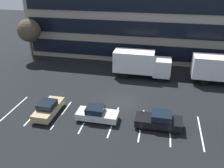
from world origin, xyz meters
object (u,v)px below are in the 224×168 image
at_px(bare_tree, 29,31).
at_px(sedan_tan, 48,108).
at_px(sedan_black, 159,120).
at_px(box_truck_white, 141,63).
at_px(sedan_silver, 97,114).
at_px(box_truck_blue, 222,69).

bearing_deg(bare_tree, sedan_tan, -55.73).
bearing_deg(bare_tree, sedan_black, -34.19).
relative_size(box_truck_white, sedan_silver, 1.92).
bearing_deg(sedan_tan, box_truck_blue, 31.91).
bearing_deg(box_truck_blue, sedan_silver, -139.55).
bearing_deg(sedan_silver, bare_tree, 136.15).
height_order(box_truck_blue, sedan_black, box_truck_blue).
distance_m(box_truck_blue, sedan_silver, 18.12).
relative_size(box_truck_blue, sedan_tan, 1.85).
bearing_deg(bare_tree, sedan_silver, -43.85).
bearing_deg(sedan_black, box_truck_white, 104.78).
height_order(box_truck_white, sedan_black, box_truck_white).
relative_size(sedan_tan, bare_tree, 0.63).
distance_m(box_truck_white, sedan_silver, 12.15).
bearing_deg(sedan_black, sedan_tan, -178.94).
bearing_deg(sedan_silver, box_truck_white, 75.01).
relative_size(sedan_tan, sedan_black, 0.97).
relative_size(box_truck_white, sedan_black, 1.79).
bearing_deg(bare_tree, box_truck_white, -9.41).
height_order(box_truck_white, sedan_tan, box_truck_white).
height_order(sedan_silver, bare_tree, bare_tree).
bearing_deg(box_truck_white, bare_tree, 170.59).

